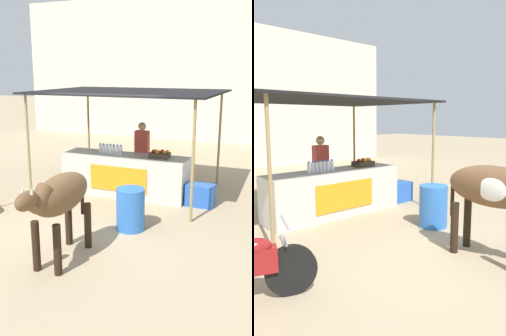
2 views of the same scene
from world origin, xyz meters
TOP-DOWN VIEW (x-y plane):
  - ground_plane at (0.00, 0.00)m, footprint 60.00×60.00m
  - stall_counter at (0.00, 2.20)m, footprint 3.00×0.82m
  - stall_awning at (0.00, 2.50)m, footprint 4.20×3.20m
  - water_bottle_row at (-0.35, 2.15)m, footprint 0.61×0.07m
  - fruit_crate at (0.84, 2.25)m, footprint 0.44×0.32m
  - vendor_behind_counter at (0.15, 2.95)m, footprint 0.34×0.22m
  - cooler_box at (1.85, 2.10)m, footprint 0.60×0.44m
  - water_barrel at (0.93, 0.26)m, footprint 0.53×0.53m
  - cow at (0.39, -1.28)m, footprint 0.56×1.82m

SIDE VIEW (x-z plane):
  - ground_plane at x=0.00m, z-range 0.00..0.00m
  - cooler_box at x=1.85m, z-range 0.00..0.48m
  - water_barrel at x=0.93m, z-range 0.00..0.80m
  - stall_counter at x=0.00m, z-range 0.00..0.96m
  - vendor_behind_counter at x=0.15m, z-range 0.02..1.67m
  - cow at x=0.39m, z-range 0.32..1.75m
  - fruit_crate at x=0.84m, z-range 0.94..1.13m
  - water_bottle_row at x=-0.35m, z-range 0.95..1.20m
  - stall_awning at x=0.00m, z-range 1.12..3.56m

